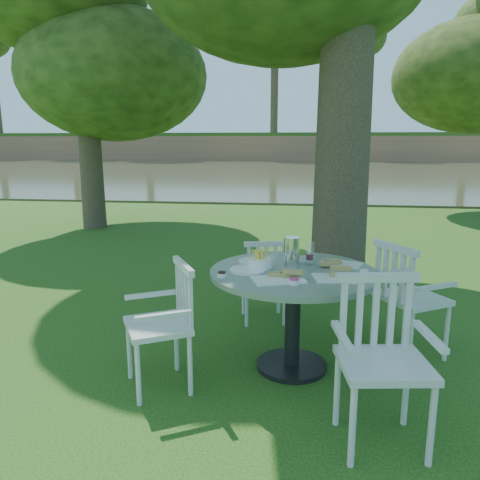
# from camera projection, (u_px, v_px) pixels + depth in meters

# --- Properties ---
(ground) EXTENTS (140.00, 140.00, 0.00)m
(ground) POSITION_uv_depth(u_px,v_px,m) (237.00, 331.00, 4.49)
(ground) COLOR #16390C
(ground) RESTS_ON ground
(table) EXTENTS (1.29, 1.29, 0.81)m
(table) POSITION_uv_depth(u_px,v_px,m) (293.00, 292.00, 3.63)
(table) COLOR black
(table) RESTS_ON ground
(chair_ne) EXTENTS (0.65, 0.66, 0.97)m
(chair_ne) POSITION_uv_depth(u_px,v_px,m) (403.00, 291.00, 3.85)
(chair_ne) COLOR silver
(chair_ne) RESTS_ON ground
(chair_nw) EXTENTS (0.51, 0.48, 0.85)m
(chair_nw) POSITION_uv_depth(u_px,v_px,m) (265.00, 275.00, 4.59)
(chair_nw) COLOR silver
(chair_nw) RESTS_ON ground
(chair_sw) EXTENTS (0.61, 0.62, 0.92)m
(chair_sw) POSITION_uv_depth(u_px,v_px,m) (170.00, 315.00, 3.40)
(chair_sw) COLOR silver
(chair_sw) RESTS_ON ground
(chair_se) EXTENTS (0.57, 0.54, 1.00)m
(chair_se) POSITION_uv_depth(u_px,v_px,m) (380.00, 346.00, 2.80)
(chair_se) COLOR silver
(chair_se) RESTS_ON ground
(tableware) EXTENTS (1.11, 0.87, 0.24)m
(tableware) POSITION_uv_depth(u_px,v_px,m) (287.00, 262.00, 3.64)
(tableware) COLOR white
(tableware) RESTS_ON table
(river) EXTENTS (100.00, 28.00, 0.12)m
(river) POSITION_uv_depth(u_px,v_px,m) (292.00, 173.00, 26.79)
(river) COLOR #373921
(river) RESTS_ON ground
(far_bank) EXTENTS (100.00, 18.00, 15.20)m
(far_bank) POSITION_uv_depth(u_px,v_px,m) (301.00, 80.00, 42.82)
(far_bank) COLOR brown
(far_bank) RESTS_ON ground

